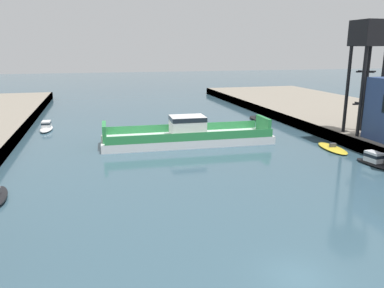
{
  "coord_description": "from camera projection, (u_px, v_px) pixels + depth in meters",
  "views": [
    {
      "loc": [
        -10.8,
        -17.12,
        12.87
      ],
      "look_at": [
        0.0,
        24.43,
        2.0
      ],
      "focal_mm": 35.32,
      "sensor_mm": 36.0,
      "label": 1
    }
  ],
  "objects": [
    {
      "name": "moored_boat_mid_left",
      "position": [
        46.0,
        127.0,
        61.15
      ],
      "size": [
        2.05,
        5.66,
        1.48
      ],
      "color": "white",
      "rests_on": "ground"
    },
    {
      "name": "ground_plane",
      "position": [
        298.0,
        277.0,
        21.86
      ],
      "size": [
        400.0,
        400.0,
        0.0
      ],
      "primitive_type": "plane",
      "color": "#385666"
    },
    {
      "name": "crane_tower",
      "position": [
        369.0,
        43.0,
        48.86
      ],
      "size": [
        3.83,
        3.83,
        14.86
      ],
      "color": "black",
      "rests_on": "quay_right"
    },
    {
      "name": "chain_ferry",
      "position": [
        188.0,
        135.0,
        52.49
      ],
      "size": [
        23.68,
        7.12,
        3.88
      ],
      "color": "silver",
      "rests_on": "ground"
    },
    {
      "name": "moored_boat_mid_right",
      "position": [
        258.0,
        119.0,
        69.8
      ],
      "size": [
        2.44,
        6.25,
        1.05
      ],
      "color": "black",
      "rests_on": "ground"
    },
    {
      "name": "moored_boat_near_right",
      "position": [
        375.0,
        160.0,
        42.71
      ],
      "size": [
        2.32,
        5.45,
        1.55
      ],
      "color": "black",
      "rests_on": "ground"
    },
    {
      "name": "moored_boat_near_left",
      "position": [
        332.0,
        148.0,
        49.48
      ],
      "size": [
        2.83,
        6.53,
        0.87
      ],
      "color": "yellow",
      "rests_on": "ground"
    }
  ]
}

